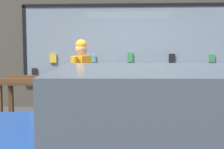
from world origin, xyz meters
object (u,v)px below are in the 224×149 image
Objects in this scene: display_table_left at (57,86)px; display_table_right at (193,88)px; person_browsing at (82,77)px; small_dog at (63,116)px; parked_car at (200,147)px.

display_table_right is (2.76, -0.00, -0.01)m from display_table_left.
small_dog is (-0.33, -0.15, -0.71)m from person_browsing.
display_table_right reaches higher than small_dog.
display_table_left is 2.76m from display_table_right.
parked_car is at bearing -59.56° from display_table_left.
person_browsing is (0.60, -0.54, 0.24)m from display_table_left.
display_table_right is 2.62m from small_dog.
person_browsing reaches higher than display_table_left.
display_table_left is at bearing 179.99° from display_table_right.
person_browsing is at bearing -21.53° from small_dog.
small_dog is at bearing 128.36° from person_browsing.
parked_car is (-0.64, -3.61, -0.01)m from display_table_right.
display_table_left is at bearing 65.55° from small_dog.
small_dog is (0.27, -0.69, -0.47)m from display_table_left.
display_table_left is 0.85m from person_browsing.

